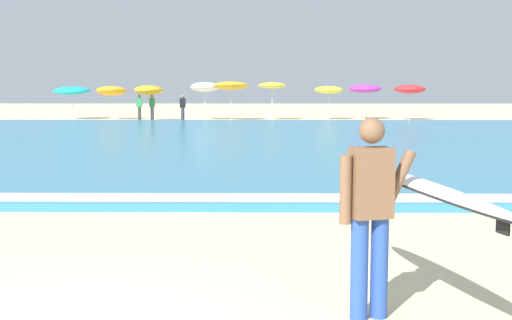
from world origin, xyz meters
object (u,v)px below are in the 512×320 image
Objects in this scene: beach_umbrella_5 at (272,85)px; beach_umbrella_6 at (329,90)px; beachgoer_near_row_mid at (152,107)px; beachgoer_near_row_right at (183,107)px; beach_umbrella_2 at (149,90)px; beach_umbrella_4 at (231,86)px; surfer_with_board at (397,199)px; beach_umbrella_3 at (205,87)px; beach_umbrella_7 at (365,89)px; beach_umbrella_1 at (111,91)px; beachgoer_near_row_left at (139,107)px; beach_umbrella_0 at (72,91)px; beach_umbrella_8 at (410,89)px.

beach_umbrella_5 reaches higher than beach_umbrella_6.
beachgoer_near_row_mid is 2.41m from beachgoer_near_row_right.
beach_umbrella_2 is 1.04m from beachgoer_near_row_mid.
beach_umbrella_4 is at bearing 12.36° from beach_umbrella_2.
beach_umbrella_6 reaches higher than surfer_with_board.
beach_umbrella_2 is at bearing -154.12° from beach_umbrella_3.
beach_umbrella_3 reaches higher than surfer_with_board.
beachgoer_near_row_mid is at bearing 146.27° from beachgoer_near_row_right.
beach_umbrella_5 is 5.96m from beach_umbrella_7.
beach_umbrella_1 is 1.37× the size of beachgoer_near_row_left.
beach_umbrella_4 is 8.51m from beach_umbrella_7.
beach_umbrella_3 is 1.04× the size of beach_umbrella_7.
beach_umbrella_1 is 3.37m from beachgoer_near_row_mid.
beach_umbrella_3 is 1.71m from beach_umbrella_4.
beach_umbrella_4 is at bearing -172.39° from beach_umbrella_5.
beach_umbrella_6 is at bearing 2.64° from beach_umbrella_3.
beachgoer_near_row_left is at bearing 159.31° from beachgoer_near_row_right.
beach_umbrella_4 reaches higher than beach_umbrella_0.
beach_umbrella_0 is at bearing 175.35° from beach_umbrella_3.
beach_umbrella_3 is at bearing -177.36° from beach_umbrella_6.
beach_umbrella_2 is 0.91× the size of beach_umbrella_3.
beachgoer_near_row_mid is at bearing 61.61° from beach_umbrella_2.
beachgoer_near_row_left is 0.78m from beachgoer_near_row_mid.
beachgoer_near_row_mid is (5.41, -1.99, -0.96)m from beach_umbrella_0.
beachgoer_near_row_right is at bearing -170.14° from beach_umbrella_8.
beach_umbrella_7 reaches higher than beach_umbrella_8.
beach_umbrella_4 reaches higher than beach_umbrella_6.
beach_umbrella_6 reaches higher than beachgoer_near_row_right.
beach_umbrella_0 is 10.18m from beach_umbrella_4.
beach_umbrella_4 is at bearing -6.08° from beach_umbrella_1.
beach_umbrella_3 is 1.10× the size of beach_umbrella_6.
beach_umbrella_0 is (-13.27, 36.34, 0.77)m from surfer_with_board.
beach_umbrella_1 is at bearing 148.54° from beachgoer_near_row_right.
beach_umbrella_0 is 16.17m from beach_umbrella_6.
surfer_with_board is 1.33× the size of beach_umbrella_2.
beach_umbrella_1 is 1.37× the size of beachgoer_near_row_right.
beach_umbrella_6 is at bearing -166.37° from beach_umbrella_7.
beachgoer_near_row_mid is at bearing -171.26° from beach_umbrella_6.
beach_umbrella_7 is at bearing 13.63° from beach_umbrella_6.
beach_umbrella_1 reaches higher than surfer_with_board.
beach_umbrella_1 reaches higher than beach_umbrella_6.
surfer_with_board is 35.03m from beach_umbrella_2.
beach_umbrella_8 is 15.74m from beachgoer_near_row_mid.
beach_umbrella_7 is 2.83m from beach_umbrella_8.
surfer_with_board reaches higher than beachgoer_near_row_left.
beach_umbrella_2 is 2.60m from beachgoer_near_row_right.
beach_umbrella_2 is (2.67, -1.86, 0.05)m from beach_umbrella_1.
surfer_with_board is at bearing -79.93° from beachgoer_near_row_right.
beach_umbrella_7 is at bearing 0.71° from beach_umbrella_0.
beach_umbrella_7 reaches higher than beach_umbrella_0.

